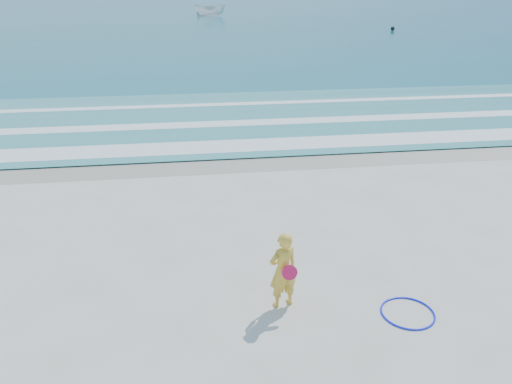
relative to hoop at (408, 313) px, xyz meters
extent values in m
plane|color=silver|center=(-2.81, -0.60, -0.02)|extent=(400.00, 400.00, 0.00)
cube|color=#B2A893|center=(-2.81, 8.40, -0.02)|extent=(400.00, 2.40, 0.00)
cube|color=#19727F|center=(-2.81, 104.40, 0.00)|extent=(400.00, 190.00, 0.04)
cube|color=#59B7AD|center=(-2.81, 13.40, 0.03)|extent=(400.00, 10.00, 0.01)
cube|color=white|center=(-2.81, 9.70, 0.04)|extent=(400.00, 1.40, 0.01)
cube|color=white|center=(-2.81, 12.60, 0.04)|extent=(400.00, 0.90, 0.01)
cube|color=white|center=(-2.81, 15.90, 0.04)|extent=(400.00, 0.60, 0.01)
torus|color=#0D1BF9|center=(0.00, 0.00, 0.00)|extent=(1.23, 1.23, 0.03)
imported|color=white|center=(0.63, 73.68, 0.94)|extent=(4.98, 2.49, 1.84)
sphere|color=black|center=(19.26, 48.15, 0.25)|extent=(0.44, 0.44, 0.44)
imported|color=gold|center=(-2.13, 0.56, 0.71)|extent=(0.61, 0.48, 1.45)
cylinder|color=#CE124A|center=(-2.05, 0.38, 0.77)|extent=(0.27, 0.08, 0.27)
camera|label=1|loc=(-3.62, -6.73, 5.39)|focal=35.00mm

